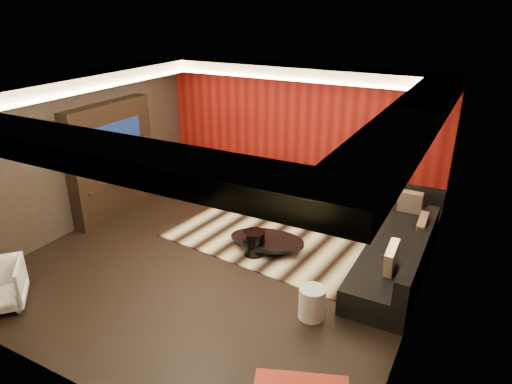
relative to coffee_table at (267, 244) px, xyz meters
The scene contains 24 objects.
floor 0.80m from the coffee_table, 129.88° to the right, with size 6.00×6.00×0.02m, color black.
ceiling 2.80m from the coffee_table, 129.88° to the right, with size 6.00×6.00×0.02m, color silver.
wall_back 2.77m from the coffee_table, 101.90° to the left, with size 6.00×0.02×2.80m, color black.
wall_left 3.79m from the coffee_table, behind, with size 0.02×6.00×2.80m, color black.
wall_right 2.87m from the coffee_table, 13.61° to the right, with size 0.02×6.00×2.80m, color black.
red_feature_wall 2.73m from the coffee_table, 102.09° to the left, with size 5.98×0.05×2.78m, color #6B0C0A.
soffit_back 3.35m from the coffee_table, 103.59° to the left, with size 6.00×0.60×0.22m, color silver.
soffit_front 4.21m from the coffee_table, 98.71° to the right, with size 6.00×0.60×0.22m, color silver.
soffit_left 4.15m from the coffee_table, 169.30° to the right, with size 0.60×4.80×0.22m, color silver.
soffit_right 3.43m from the coffee_table, 15.44° to the right, with size 0.60×4.80×0.22m, color silver.
cove_back 3.07m from the coffee_table, 106.10° to the left, with size 4.80×0.08×0.04m, color #FFD899.
cove_front 3.89m from the coffee_table, 99.69° to the right, with size 4.80×0.08×0.04m, color #FFD899.
cove_left 3.83m from the coffee_table, 168.06° to the right, with size 0.08×4.80×0.04m, color #FFD899.
cove_right 3.15m from the coffee_table, 18.10° to the right, with size 0.08×4.80×0.04m, color #FFD899.
tv_surround 3.49m from the coffee_table, behind, with size 0.30×2.00×2.20m, color black.
tv_screen 3.46m from the coffee_table, behind, with size 0.04×1.30×0.80m, color black.
tv_shelf 3.25m from the coffee_table, behind, with size 0.04×1.60×0.04m, color black.
rug 0.85m from the coffee_table, 81.64° to the left, with size 4.00×3.00×0.02m, color beige.
coffee_table is the anchor object (origin of this frame).
drum_stool 0.27m from the coffee_table, 119.55° to the right, with size 0.36×0.36×0.42m, color black.
striped_pouf 2.49m from the coffee_table, 130.77° to the left, with size 0.70×0.70×0.39m, color beige.
white_side_table 1.84m from the coffee_table, 44.17° to the right, with size 0.36×0.36×0.45m, color silver.
sectional_sofa 1.76m from the coffee_table, 45.72° to the left, with size 3.65×3.50×0.75m.
throw_pillows 1.86m from the coffee_table, 46.07° to the left, with size 3.34×2.80×0.50m.
Camera 1 is at (3.53, -5.46, 3.95)m, focal length 32.00 mm.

